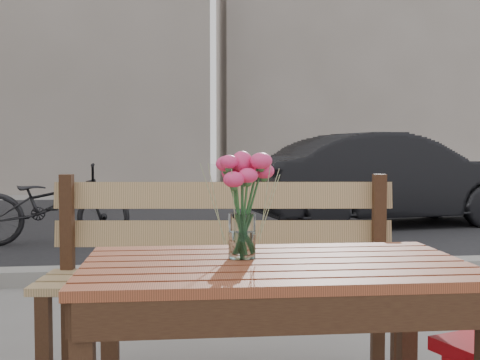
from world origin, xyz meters
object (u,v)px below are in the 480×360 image
at_px(main_table, 275,300).
at_px(bicycle, 51,204).
at_px(main_vase, 242,192).
at_px(parked_car, 388,179).

distance_m(main_table, bicycle, 5.30).
bearing_deg(main_table, main_vase, 144.78).
distance_m(main_vase, parked_car, 6.80).
bearing_deg(main_vase, parked_car, 65.02).
bearing_deg(parked_car, main_vase, 146.60).
distance_m(parked_car, bicycle, 4.51).
relative_size(main_table, parked_car, 0.31).
bearing_deg(parked_car, main_table, 147.57).
xyz_separation_m(main_table, parked_car, (2.77, 6.23, 0.04)).
relative_size(main_table, bicycle, 0.69).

